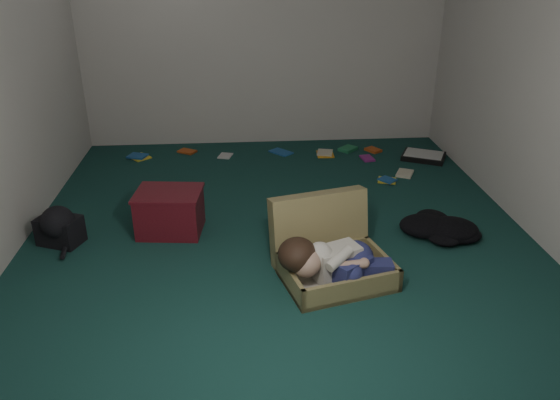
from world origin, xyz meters
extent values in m
plane|color=#153D37|center=(0.00, 0.00, 0.00)|extent=(4.50, 4.50, 0.00)
plane|color=silver|center=(0.00, 2.25, 1.30)|extent=(4.50, 0.00, 4.50)
plane|color=silver|center=(0.00, -2.25, 1.30)|extent=(4.50, 0.00, 4.50)
plane|color=silver|center=(2.00, 0.00, 1.30)|extent=(0.00, 4.50, 4.50)
cube|color=#90834F|center=(0.34, -0.77, 0.08)|extent=(0.83, 0.68, 0.16)
cube|color=beige|center=(0.34, -0.77, 0.04)|extent=(0.75, 0.60, 0.02)
cube|color=#90834F|center=(0.26, -0.44, 0.26)|extent=(0.75, 0.40, 0.53)
cube|color=silver|center=(0.33, -0.79, 0.17)|extent=(0.35, 0.28, 0.23)
sphere|color=tan|center=(0.11, -0.88, 0.24)|extent=(0.20, 0.20, 0.20)
ellipsoid|color=black|center=(0.06, -0.83, 0.27)|extent=(0.26, 0.27, 0.22)
ellipsoid|color=navy|center=(0.48, -0.74, 0.17)|extent=(0.24, 0.27, 0.22)
cube|color=navy|center=(0.43, -0.87, 0.16)|extent=(0.29, 0.27, 0.14)
cube|color=navy|center=(0.58, -0.84, 0.14)|extent=(0.25, 0.14, 0.11)
sphere|color=white|center=(0.66, -0.79, 0.12)|extent=(0.11, 0.11, 0.11)
sphere|color=white|center=(0.68, -0.86, 0.11)|extent=(0.10, 0.10, 0.10)
cylinder|color=tan|center=(0.41, -0.91, 0.22)|extent=(0.20, 0.11, 0.07)
cube|color=#5A121B|center=(-0.87, 0.07, 0.16)|extent=(0.53, 0.43, 0.33)
cube|color=#5A121B|center=(-0.87, 0.07, 0.34)|extent=(0.55, 0.46, 0.02)
cube|color=black|center=(1.70, 1.54, 0.03)|extent=(0.54, 0.49, 0.05)
cube|color=white|center=(1.70, 1.54, 0.06)|extent=(0.48, 0.43, 0.01)
cube|color=yellow|center=(-1.39, 1.81, 0.01)|extent=(0.19, 0.15, 0.02)
cube|color=#C64F1A|center=(-0.88, 1.95, 0.01)|extent=(0.24, 0.23, 0.02)
cube|color=silver|center=(-0.45, 1.78, 0.01)|extent=(0.19, 0.23, 0.02)
cube|color=#1D569E|center=(0.17, 1.85, 0.01)|extent=(0.20, 0.23, 0.02)
cube|color=orange|center=(0.65, 1.75, 0.01)|extent=(0.24, 0.23, 0.02)
cube|color=#217A48|center=(0.93, 1.87, 0.01)|extent=(0.21, 0.16, 0.02)
cube|color=#932480|center=(1.09, 1.57, 0.01)|extent=(0.24, 0.24, 0.02)
cube|color=beige|center=(1.37, 1.11, 0.01)|extent=(0.18, 0.22, 0.02)
cube|color=yellow|center=(1.14, 0.95, 0.01)|extent=(0.22, 0.24, 0.02)
cube|color=#C64F1A|center=(1.21, 1.82, 0.01)|extent=(0.24, 0.22, 0.02)
camera|label=1|loc=(-0.29, -3.90, 2.10)|focal=35.00mm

